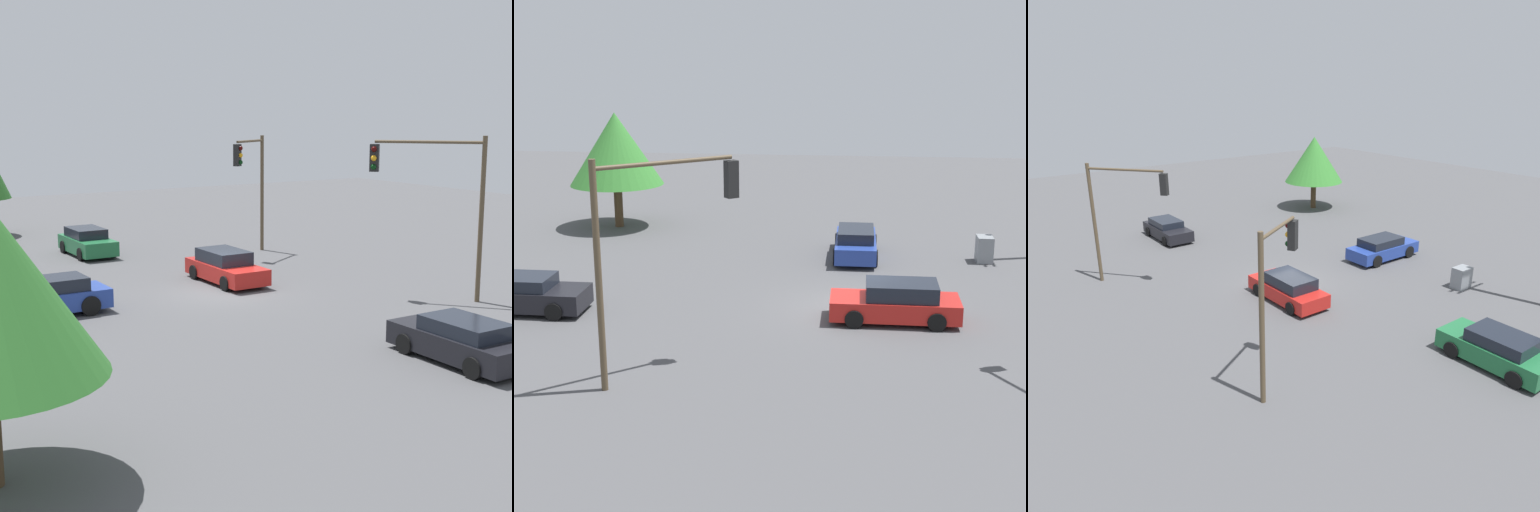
# 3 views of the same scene
# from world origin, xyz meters

# --- Properties ---
(ground_plane) EXTENTS (80.00, 80.00, 0.00)m
(ground_plane) POSITION_xyz_m (0.00, 0.00, 0.00)
(ground_plane) COLOR #4C4C4F
(sedan_blue) EXTENTS (4.47, 1.86, 1.34)m
(sedan_blue) POSITION_xyz_m (6.99, -0.13, 0.66)
(sedan_blue) COLOR #233D93
(sedan_blue) RESTS_ON ground_plane
(sedan_red) EXTENTS (1.85, 4.30, 1.37)m
(sedan_red) POSITION_xyz_m (-1.12, -1.53, 0.65)
(sedan_red) COLOR red
(sedan_red) RESTS_ON ground_plane
(sedan_green) EXTENTS (1.85, 4.08, 1.37)m
(sedan_green) POSITION_xyz_m (1.58, -10.74, 0.66)
(sedan_green) COLOR #1E6638
(sedan_green) RESTS_ON ground_plane
(sedan_dark) EXTENTS (1.86, 4.28, 1.29)m
(sedan_dark) POSITION_xyz_m (-1.50, 11.29, 0.63)
(sedan_dark) COLOR black
(sedan_dark) RESTS_ON ground_plane
(traffic_signal_main) EXTENTS (2.60, 1.73, 5.91)m
(traffic_signal_main) POSITION_xyz_m (-5.71, -6.80, 4.00)
(traffic_signal_main) COLOR brown
(traffic_signal_main) RESTS_ON ground_plane
(traffic_signal_cross) EXTENTS (2.93, 3.41, 6.23)m
(traffic_signal_cross) POSITION_xyz_m (-6.41, 5.23, 4.29)
(traffic_signal_cross) COLOR brown
(traffic_signal_cross) RESTS_ON ground_plane
(electrical_cabinet) EXTENTS (0.92, 0.66, 1.12)m
(electrical_cabinet) POSITION_xyz_m (6.90, -5.60, 0.56)
(electrical_cabinet) COLOR gray
(electrical_cabinet) RESTS_ON ground_plane
(tree_left) EXTENTS (4.67, 4.67, 5.78)m
(tree_left) POSITION_xyz_m (11.80, 11.94, 3.97)
(tree_left) COLOR #4C3823
(tree_left) RESTS_ON ground_plane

